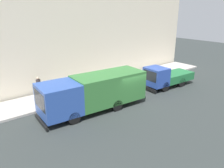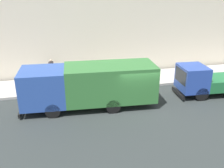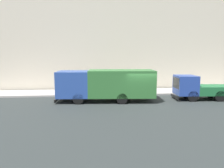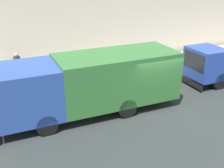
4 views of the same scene
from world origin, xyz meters
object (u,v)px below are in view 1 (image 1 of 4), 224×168
(pedestrian_walking, at_px, (70,84))
(pedestrian_third, at_px, (74,88))
(large_utility_truck, at_px, (94,91))
(small_flatbed_truck, at_px, (166,77))
(pedestrian_standing, at_px, (39,86))

(pedestrian_walking, distance_m, pedestrian_third, 1.16)
(large_utility_truck, height_order, small_flatbed_truck, large_utility_truck)
(pedestrian_walking, bearing_deg, pedestrian_third, 59.46)
(pedestrian_walking, height_order, pedestrian_standing, pedestrian_walking)
(small_flatbed_truck, height_order, pedestrian_third, small_flatbed_truck)
(pedestrian_walking, height_order, pedestrian_third, pedestrian_walking)
(large_utility_truck, distance_m, pedestrian_standing, 5.73)
(large_utility_truck, relative_size, small_flatbed_truck, 1.50)
(small_flatbed_truck, bearing_deg, large_utility_truck, 93.45)
(large_utility_truck, relative_size, pedestrian_third, 5.19)
(small_flatbed_truck, height_order, pedestrian_standing, small_flatbed_truck)
(small_flatbed_truck, distance_m, pedestrian_standing, 11.98)
(pedestrian_standing, bearing_deg, pedestrian_third, 138.67)
(large_utility_truck, relative_size, pedestrian_walking, 4.91)
(large_utility_truck, xyz_separation_m, pedestrian_standing, (5.22, 2.32, -0.49))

